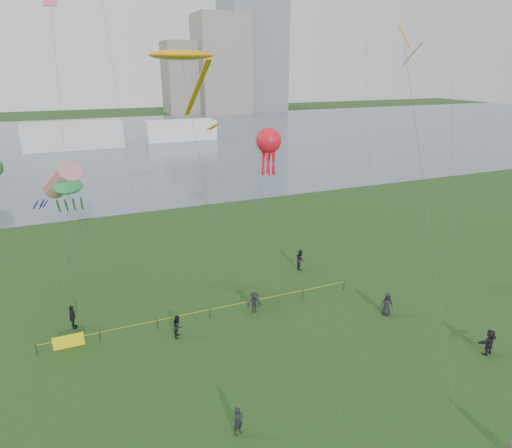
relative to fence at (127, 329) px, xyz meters
name	(u,v)px	position (x,y,z in m)	size (l,w,h in m)	color
ground_plane	(324,419)	(9.08, -12.06, -0.55)	(400.00, 400.00, 0.00)	#153310
lake	(126,142)	(9.08, 87.94, -0.53)	(400.00, 120.00, 0.08)	slate
building_mid	(221,65)	(55.08, 149.94, 18.45)	(20.00, 20.00, 38.00)	gray
building_low	(184,78)	(41.08, 155.94, 13.45)	(16.00, 18.00, 28.00)	slate
pavilion_left	(74,135)	(-2.92, 82.94, 2.45)	(22.00, 8.00, 6.00)	silver
pavilion_right	(180,130)	(23.08, 85.94, 1.95)	(18.00, 7.00, 5.00)	white
fence	(127,329)	(0.00, 0.00, 0.00)	(24.07, 0.07, 1.05)	black
spectator_a	(178,326)	(3.36, -1.42, 0.29)	(0.82, 0.64, 1.69)	black
spectator_b	(254,303)	(9.57, -0.54, 0.33)	(1.15, 0.66, 1.77)	black
spectator_c	(72,317)	(-3.58, 2.51, 0.37)	(1.08, 0.45, 1.84)	black
spectator_d	(387,304)	(18.97, -4.63, 0.36)	(0.89, 0.58, 1.83)	black
spectator_e	(489,342)	(22.16, -11.17, 0.37)	(1.71, 0.55, 1.85)	black
spectator_f	(238,421)	(4.38, -11.20, 0.28)	(0.61, 0.40, 1.68)	black
spectator_g	(300,260)	(16.47, 5.02, 0.43)	(0.95, 0.74, 1.96)	black
kite_stingray	(182,56)	(6.69, 7.28, 18.38)	(5.09, 10.07, 19.41)	#3F3F42
kite_windsock	(62,180)	(-3.27, 10.56, 8.78)	(5.75, 8.49, 11.30)	#3F3F42
kite_creature	(68,187)	(-2.76, 8.01, 8.74)	(2.86, 7.37, 9.73)	#3F3F42
kite_octopus	(269,142)	(13.09, 5.07, 11.76)	(4.84, 4.29, 13.47)	#3F3F42
kite_delta	(408,56)	(18.21, -4.68, 18.19)	(2.82, 10.90, 20.51)	#3F3F42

